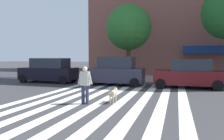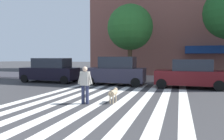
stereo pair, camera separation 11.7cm
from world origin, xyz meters
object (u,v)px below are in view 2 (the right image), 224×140
(parked_car_third_in_line, at_px, (189,74))
(pedestrian_dog_walker, at_px, (85,83))
(parked_car_behind_first, at_px, (116,71))
(parked_car_near_curb, at_px, (51,70))
(street_tree_nearest, at_px, (130,28))
(dog_on_leash, at_px, (113,93))

(parked_car_third_in_line, distance_m, pedestrian_dog_walker, 7.87)
(parked_car_behind_first, bearing_deg, parked_car_near_curb, 179.99)
(parked_car_near_curb, distance_m, pedestrian_dog_walker, 8.89)
(parked_car_near_curb, xyz_separation_m, street_tree_nearest, (5.87, 3.34, 3.67))
(street_tree_nearest, bearing_deg, pedestrian_dog_walker, -88.41)
(parked_car_behind_first, xyz_separation_m, parked_car_third_in_line, (5.07, -0.00, -0.08))
(parked_car_third_in_line, relative_size, street_tree_nearest, 0.67)
(parked_car_behind_first, xyz_separation_m, street_tree_nearest, (0.26, 3.34, 3.63))
(parked_car_near_curb, relative_size, street_tree_nearest, 0.71)
(parked_car_near_curb, bearing_deg, dog_on_leash, -38.82)
(parked_car_near_curb, height_order, dog_on_leash, parked_car_near_curb)
(parked_car_behind_first, distance_m, pedestrian_dog_walker, 6.45)
(pedestrian_dog_walker, distance_m, dog_on_leash, 1.35)
(street_tree_nearest, height_order, pedestrian_dog_walker, street_tree_nearest)
(parked_car_behind_first, distance_m, dog_on_leash, 6.09)
(parked_car_near_curb, bearing_deg, street_tree_nearest, 29.67)
(parked_car_third_in_line, xyz_separation_m, street_tree_nearest, (-4.81, 3.34, 3.72))
(parked_car_third_in_line, bearing_deg, parked_car_behind_first, 180.00)
(pedestrian_dog_walker, bearing_deg, dog_on_leash, 27.96)
(parked_car_behind_first, bearing_deg, parked_car_third_in_line, -0.00)
(parked_car_near_curb, relative_size, pedestrian_dog_walker, 2.80)
(street_tree_nearest, xyz_separation_m, pedestrian_dog_walker, (0.27, -9.77, -3.71))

